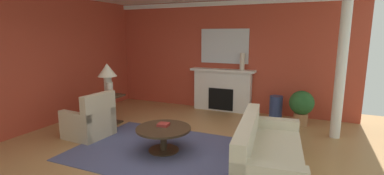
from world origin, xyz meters
TOP-DOWN VIEW (x-y plane):
  - ground_plane at (0.00, 0.00)m, footprint 8.57×8.57m
  - wall_fireplace at (0.00, 3.36)m, footprint 7.03×0.12m
  - wall_window at (-3.28, 0.30)m, footprint 0.12×7.19m
  - crown_moulding at (0.00, 3.28)m, footprint 7.03×0.08m
  - area_rug at (-0.03, 0.02)m, footprint 3.25×2.32m
  - fireplace at (0.09, 3.15)m, footprint 1.80×0.35m
  - mantel_mirror at (0.09, 3.27)m, footprint 1.35×0.04m
  - sofa at (1.84, -0.12)m, footprint 1.13×2.19m
  - armchair_near_window at (-1.80, 0.05)m, footprint 0.86×0.86m
  - coffee_table at (-0.03, 0.02)m, footprint 1.00×1.00m
  - side_table at (-2.01, 0.91)m, footprint 0.56×0.56m
  - table_lamp at (-2.01, 0.91)m, footprint 0.44×0.44m
  - vase_on_side_table at (-1.86, 0.79)m, footprint 0.15×0.15m
  - vase_mantel_right at (0.64, 3.10)m, footprint 0.13×0.13m
  - vase_tall_corner at (1.59, 2.85)m, footprint 0.32×0.32m
  - book_red_cover at (-0.07, 0.11)m, footprint 0.21×0.21m
  - potted_plant at (2.19, 2.61)m, footprint 0.56×0.56m
  - column_white at (2.89, 2.08)m, footprint 0.20×0.20m

SIDE VIEW (x-z plane):
  - ground_plane at x=0.00m, z-range 0.00..0.00m
  - area_rug at x=-0.03m, z-range 0.00..0.01m
  - sofa at x=1.84m, z-range -0.13..0.72m
  - vase_tall_corner at x=1.59m, z-range 0.00..0.61m
  - armchair_near_window at x=-1.80m, z-range -0.17..0.78m
  - coffee_table at x=-0.03m, z-range 0.11..0.56m
  - side_table at x=-2.01m, z-range 0.05..0.75m
  - book_red_cover at x=-0.07m, z-range 0.45..0.50m
  - potted_plant at x=2.19m, z-range 0.08..0.91m
  - fireplace at x=0.09m, z-range -0.03..1.14m
  - vase_on_side_table at x=-1.86m, z-range 0.70..1.04m
  - table_lamp at x=-2.01m, z-range 0.85..1.60m
  - vase_mantel_right at x=0.64m, z-range 1.18..1.63m
  - wall_fireplace at x=0.00m, z-range 0.00..3.02m
  - wall_window at x=-3.28m, z-range 0.00..3.02m
  - column_white at x=2.89m, z-range 0.00..3.02m
  - mantel_mirror at x=0.09m, z-range 1.33..2.27m
  - crown_moulding at x=0.00m, z-range 2.88..3.00m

